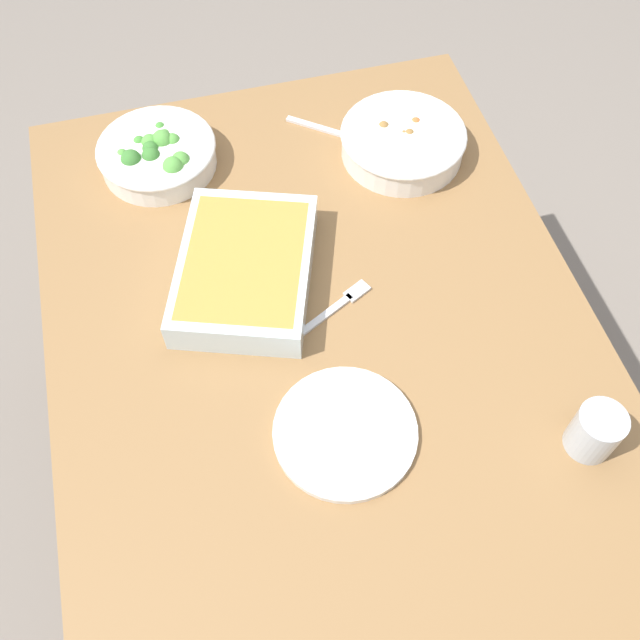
% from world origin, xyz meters
% --- Properties ---
extents(ground_plane, '(6.00, 6.00, 0.00)m').
position_xyz_m(ground_plane, '(0.00, 0.00, 0.00)').
color(ground_plane, slate).
extents(dining_table, '(1.20, 0.90, 0.74)m').
position_xyz_m(dining_table, '(0.00, 0.00, 0.65)').
color(dining_table, olive).
rests_on(dining_table, ground_plane).
extents(stew_bowl, '(0.24, 0.24, 0.06)m').
position_xyz_m(stew_bowl, '(0.34, -0.25, 0.77)').
color(stew_bowl, white).
rests_on(stew_bowl, dining_table).
extents(broccoli_bowl, '(0.23, 0.23, 0.07)m').
position_xyz_m(broccoli_bowl, '(0.42, 0.21, 0.77)').
color(broccoli_bowl, white).
rests_on(broccoli_bowl, dining_table).
extents(baking_dish, '(0.36, 0.31, 0.06)m').
position_xyz_m(baking_dish, '(0.11, 0.10, 0.77)').
color(baking_dish, silver).
rests_on(baking_dish, dining_table).
extents(drink_cup, '(0.07, 0.07, 0.08)m').
position_xyz_m(drink_cup, '(-0.32, -0.33, 0.78)').
color(drink_cup, '#B2BCC6').
rests_on(drink_cup, dining_table).
extents(side_plate, '(0.22, 0.22, 0.01)m').
position_xyz_m(side_plate, '(-0.21, 0.02, 0.75)').
color(side_plate, silver).
rests_on(side_plate, dining_table).
extents(spoon_by_stew, '(0.12, 0.15, 0.01)m').
position_xyz_m(spoon_by_stew, '(0.42, -0.15, 0.74)').
color(spoon_by_stew, silver).
rests_on(spoon_by_stew, dining_table).
extents(fork_on_table, '(0.10, 0.17, 0.01)m').
position_xyz_m(fork_on_table, '(0.01, -0.03, 0.74)').
color(fork_on_table, silver).
rests_on(fork_on_table, dining_table).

